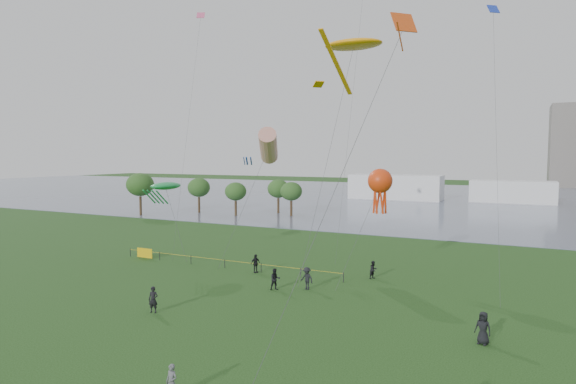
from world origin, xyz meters
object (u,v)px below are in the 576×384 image
at_px(kite_flyer, 172,382).
at_px(kite_octopus, 380,182).
at_px(fence, 174,256).
at_px(kite_stingray, 353,45).

height_order(kite_flyer, kite_octopus, kite_octopus).
xyz_separation_m(fence, kite_octopus, (20.18, 3.63, 7.88)).
height_order(kite_stingray, kite_octopus, kite_stingray).
relative_size(fence, kite_flyer, 15.29).
xyz_separation_m(kite_flyer, kite_octopus, (2.31, 25.58, 7.65)).
bearing_deg(kite_flyer, fence, 132.07).
bearing_deg(kite_flyer, kite_stingray, 93.37).
xyz_separation_m(fence, kite_flyer, (17.87, -21.95, 0.23)).
bearing_deg(kite_octopus, kite_flyer, -71.50).
xyz_separation_m(fence, kite_stingray, (17.67, 3.21, 19.91)).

